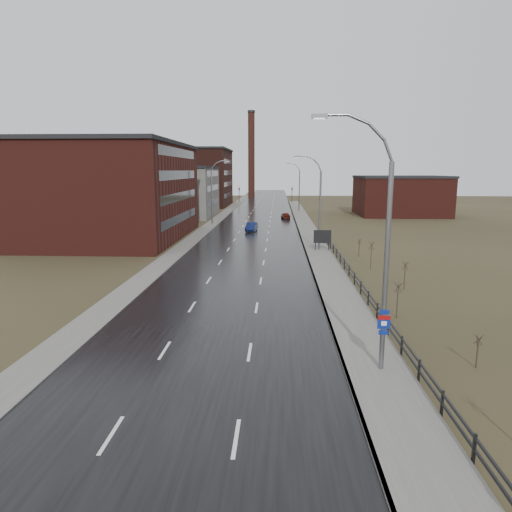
# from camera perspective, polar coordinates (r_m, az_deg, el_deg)

# --- Properties ---
(ground) EXTENTS (320.00, 320.00, 0.00)m
(ground) POSITION_cam_1_polar(r_m,az_deg,el_deg) (21.58, -7.83, -15.89)
(ground) COLOR #2D2819
(ground) RESTS_ON ground
(road) EXTENTS (14.00, 300.00, 0.06)m
(road) POSITION_cam_1_polar(r_m,az_deg,el_deg) (79.63, 0.02, 3.74)
(road) COLOR black
(road) RESTS_ON ground
(sidewalk_right) EXTENTS (3.20, 180.00, 0.18)m
(sidewalk_right) POSITION_cam_1_polar(r_m,az_deg,el_deg) (55.01, 7.76, 0.58)
(sidewalk_right) COLOR #595651
(sidewalk_right) RESTS_ON ground
(curb_right) EXTENTS (0.16, 180.00, 0.18)m
(curb_right) POSITION_cam_1_polar(r_m,az_deg,el_deg) (54.90, 6.18, 0.60)
(curb_right) COLOR slate
(curb_right) RESTS_ON ground
(sidewalk_left) EXTENTS (2.40, 260.00, 0.12)m
(sidewalk_left) POSITION_cam_1_polar(r_m,az_deg,el_deg) (80.43, -5.84, 3.77)
(sidewalk_left) COLOR #595651
(sidewalk_left) RESTS_ON ground
(warehouse_near) EXTENTS (22.44, 28.56, 13.50)m
(warehouse_near) POSITION_cam_1_polar(r_m,az_deg,el_deg) (68.64, -18.57, 7.72)
(warehouse_near) COLOR #471914
(warehouse_near) RESTS_ON ground
(warehouse_mid) EXTENTS (16.32, 20.40, 10.50)m
(warehouse_mid) POSITION_cam_1_polar(r_m,az_deg,el_deg) (99.46, -9.99, 7.98)
(warehouse_mid) COLOR slate
(warehouse_mid) RESTS_ON ground
(warehouse_far) EXTENTS (26.52, 24.48, 15.50)m
(warehouse_far) POSITION_cam_1_polar(r_m,az_deg,el_deg) (129.76, -9.29, 9.69)
(warehouse_far) COLOR #331611
(warehouse_far) RESTS_ON ground
(building_right) EXTENTS (18.36, 16.32, 8.50)m
(building_right) POSITION_cam_1_polar(r_m,az_deg,el_deg) (104.54, 17.59, 7.22)
(building_right) COLOR #471914
(building_right) RESTS_ON ground
(smokestack) EXTENTS (2.70, 2.70, 30.70)m
(smokestack) POSITION_cam_1_polar(r_m,az_deg,el_deg) (169.35, -0.59, 12.64)
(smokestack) COLOR #331611
(smokestack) RESTS_ON ground
(streetlight_main) EXTENTS (3.91, 0.29, 12.11)m
(streetlight_main) POSITION_cam_1_polar(r_m,az_deg,el_deg) (21.78, 15.25, 0.89)
(streetlight_main) COLOR slate
(streetlight_main) RESTS_ON ground
(streetlight_right_mid) EXTENTS (3.36, 0.28, 11.35)m
(streetlight_right_mid) POSITION_cam_1_polar(r_m,az_deg,el_deg) (55.30, 7.72, 6.64)
(streetlight_right_mid) COLOR slate
(streetlight_right_mid) RESTS_ON ground
(streetlight_left) EXTENTS (3.36, 0.28, 11.35)m
(streetlight_left) POSITION_cam_1_polar(r_m,az_deg,el_deg) (81.85, -5.36, 7.96)
(streetlight_left) COLOR slate
(streetlight_left) RESTS_ON ground
(streetlight_right_far) EXTENTS (3.36, 0.28, 11.35)m
(streetlight_right_far) POSITION_cam_1_polar(r_m,az_deg,el_deg) (109.13, 5.29, 8.62)
(streetlight_right_far) COLOR slate
(streetlight_right_far) RESTS_ON ground
(guardrail) EXTENTS (0.10, 53.05, 1.10)m
(guardrail) POSITION_cam_1_polar(r_m,az_deg,el_deg) (38.88, 12.39, -2.84)
(guardrail) COLOR black
(guardrail) RESTS_ON ground
(shrub_b) EXTENTS (0.41, 0.44, 1.72)m
(shrub_b) POSITION_cam_1_polar(r_m,az_deg,el_deg) (25.33, 25.95, -10.56)
(shrub_b) COLOR #382D23
(shrub_b) RESTS_ON ground
(shrub_c) EXTENTS (0.58, 0.61, 2.43)m
(shrub_c) POSITION_cam_1_polar(r_m,az_deg,el_deg) (31.53, 17.27, -5.14)
(shrub_c) COLOR #382D23
(shrub_c) RESTS_ON ground
(shrub_d) EXTENTS (0.56, 0.59, 2.34)m
(shrub_d) POSITION_cam_1_polar(r_m,az_deg,el_deg) (39.16, 18.10, -2.22)
(shrub_d) COLOR #382D23
(shrub_d) RESTS_ON ground
(shrub_e) EXTENTS (0.64, 0.68, 2.72)m
(shrub_e) POSITION_cam_1_polar(r_m,az_deg,el_deg) (46.45, 14.19, 0.20)
(shrub_e) COLOR #382D23
(shrub_e) RESTS_ON ground
(shrub_f) EXTENTS (0.49, 0.52, 2.05)m
(shrub_f) POSITION_cam_1_polar(r_m,az_deg,el_deg) (52.75, 12.77, 1.08)
(shrub_f) COLOR #382D23
(shrub_f) RESTS_ON ground
(billboard) EXTENTS (2.10, 0.17, 2.62)m
(billboard) POSITION_cam_1_polar(r_m,az_deg,el_deg) (55.07, 8.30, 2.33)
(billboard) COLOR black
(billboard) RESTS_ON ground
(traffic_light_left) EXTENTS (0.58, 2.73, 5.30)m
(traffic_light_left) POSITION_cam_1_polar(r_m,az_deg,el_deg) (139.55, -2.12, 8.58)
(traffic_light_left) COLOR black
(traffic_light_left) RESTS_ON ground
(traffic_light_right) EXTENTS (0.58, 2.73, 5.30)m
(traffic_light_right) POSITION_cam_1_polar(r_m,az_deg,el_deg) (139.12, 4.53, 8.55)
(traffic_light_right) COLOR black
(traffic_light_right) RESTS_ON ground
(car_near) EXTENTS (1.89, 4.36, 1.40)m
(car_near) POSITION_cam_1_polar(r_m,az_deg,el_deg) (72.94, -0.56, 3.63)
(car_near) COLOR #0D1744
(car_near) RESTS_ON ground
(car_far) EXTENTS (1.96, 4.00, 1.31)m
(car_far) POSITION_cam_1_polar(r_m,az_deg,el_deg) (91.96, 3.72, 5.04)
(car_far) COLOR #4F140D
(car_far) RESTS_ON ground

